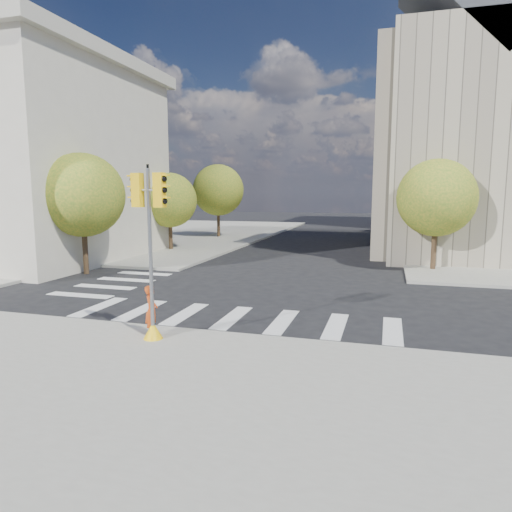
{
  "coord_description": "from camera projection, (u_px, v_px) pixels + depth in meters",
  "views": [
    {
      "loc": [
        5.03,
        -16.68,
        4.39
      ],
      "look_at": [
        0.52,
        -1.13,
        2.1
      ],
      "focal_mm": 32.0,
      "sensor_mm": 36.0,
      "label": 1
    }
  ],
  "objects": [
    {
      "name": "sidewalk_far_left",
      "position": [
        141.0,
        233.0,
        48.1
      ],
      "size": [
        28.0,
        40.0,
        0.15
      ],
      "primitive_type": "cube",
      "color": "gray",
      "rests_on": "ground"
    },
    {
      "name": "tree_re_near",
      "position": [
        437.0,
        198.0,
        24.74
      ],
      "size": [
        4.2,
        4.2,
        6.16
      ],
      "color": "#382616",
      "rests_on": "ground"
    },
    {
      "name": "lamp_near",
      "position": [
        439.0,
        189.0,
        28.33
      ],
      "size": [
        0.35,
        0.18,
        8.11
      ],
      "color": "black",
      "rests_on": "sidewalk_far_right"
    },
    {
      "name": "photographer",
      "position": [
        151.0,
        311.0,
        13.46
      ],
      "size": [
        0.57,
        0.66,
        1.52
      ],
      "primitive_type": "imported",
      "rotation": [
        0.0,
        0.0,
        2.03
      ],
      "color": "#E84F15",
      "rests_on": "sidewalk_near"
    },
    {
      "name": "tree_re_mid",
      "position": [
        422.0,
        192.0,
        36.1
      ],
      "size": [
        4.6,
        4.6,
        6.66
      ],
      "color": "#382616",
      "rests_on": "ground"
    },
    {
      "name": "tree_lw_far",
      "position": [
        218.0,
        190.0,
        42.95
      ],
      "size": [
        4.8,
        4.8,
        6.95
      ],
      "color": "#382616",
      "rests_on": "ground"
    },
    {
      "name": "sidewalk_near",
      "position": [
        56.0,
        460.0,
        7.39
      ],
      "size": [
        30.0,
        14.0,
        0.15
      ],
      "primitive_type": "cube",
      "color": "gray",
      "rests_on": "ground"
    },
    {
      "name": "planter_wall",
      "position": [
        6.0,
        267.0,
        24.2
      ],
      "size": [
        6.01,
        0.65,
        0.5
      ],
      "primitive_type": "cube",
      "rotation": [
        0.0,
        0.0,
        0.04
      ],
      "color": "silver",
      "rests_on": "sidewalk_left_near"
    },
    {
      "name": "tree_re_far",
      "position": [
        414.0,
        197.0,
        47.58
      ],
      "size": [
        4.0,
        4.0,
        5.88
      ],
      "color": "#382616",
      "rests_on": "ground"
    },
    {
      "name": "lamp_far",
      "position": [
        423.0,
        190.0,
        41.64
      ],
      "size": [
        0.35,
        0.18,
        8.11
      ],
      "color": "black",
      "rests_on": "sidewalk_far_right"
    },
    {
      "name": "tree_lw_near",
      "position": [
        82.0,
        195.0,
        23.98
      ],
      "size": [
        4.4,
        4.4,
        6.41
      ],
      "color": "#382616",
      "rests_on": "ground"
    },
    {
      "name": "ground",
      "position": [
        251.0,
        305.0,
        17.86
      ],
      "size": [
        160.0,
        160.0,
        0.0
      ],
      "primitive_type": "plane",
      "color": "black",
      "rests_on": "ground"
    },
    {
      "name": "tree_lw_mid",
      "position": [
        170.0,
        200.0,
        33.55
      ],
      "size": [
        4.0,
        4.0,
        5.77
      ],
      "color": "#382616",
      "rests_on": "ground"
    },
    {
      "name": "traffic_signal",
      "position": [
        151.0,
        266.0,
        12.97
      ],
      "size": [
        1.08,
        0.56,
        4.99
      ],
      "rotation": [
        0.0,
        0.0,
        -0.16
      ],
      "color": "yellow",
      "rests_on": "sidewalk_near"
    }
  ]
}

